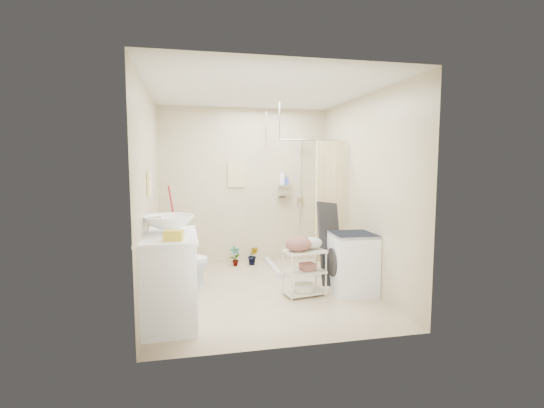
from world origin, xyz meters
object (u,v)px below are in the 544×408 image
(washing_machine, at_px, (353,263))
(laundry_rack, at_px, (305,268))
(vanity, at_px, (169,278))
(toilet, at_px, (182,262))

(washing_machine, xyz_separation_m, laundry_rack, (-0.64, 0.03, -0.04))
(vanity, bearing_deg, toilet, 82.79)
(washing_machine, relative_size, laundry_rack, 1.11)
(toilet, height_order, washing_machine, washing_machine)
(vanity, height_order, toilet, vanity)
(vanity, xyz_separation_m, laundry_rack, (1.66, 0.49, -0.12))
(toilet, distance_m, washing_machine, 2.28)
(laundry_rack, bearing_deg, vanity, -173.34)
(toilet, height_order, laundry_rack, toilet)
(toilet, xyz_separation_m, washing_machine, (2.18, -0.65, 0.03))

